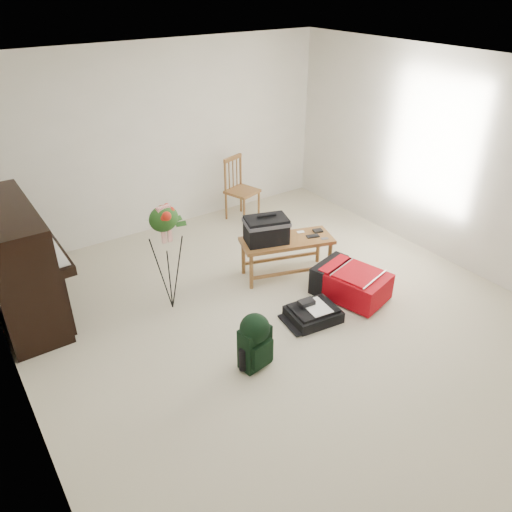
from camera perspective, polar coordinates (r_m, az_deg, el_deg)
floor at (r=5.36m, az=2.94°, el=-7.17°), size 5.00×5.50×0.01m
ceiling at (r=4.34m, az=3.84°, el=20.19°), size 5.00×5.50×0.01m
wall_back at (r=6.95m, az=-10.87°, el=12.88°), size 5.00×0.04×2.50m
wall_right at (r=6.45m, az=21.59°, el=9.98°), size 0.04×5.50×2.50m
piano at (r=5.64m, az=-25.57°, el=-1.07°), size 0.71×1.50×1.25m
bench at (r=5.72m, az=2.17°, el=2.41°), size 1.16×0.74×0.83m
dining_chair at (r=7.32m, az=-1.72°, el=7.62°), size 0.50×0.50×0.92m
red_suitcase at (r=5.73m, az=10.41°, el=-2.80°), size 0.71×0.90×0.34m
black_duffel at (r=5.34m, az=6.54°, el=-6.49°), size 0.57×0.48×0.22m
green_backpack at (r=4.60m, az=-0.11°, el=-9.45°), size 0.31×0.29×0.57m
flower_stand at (r=5.27m, az=-10.04°, el=-0.37°), size 0.44×0.44×1.26m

